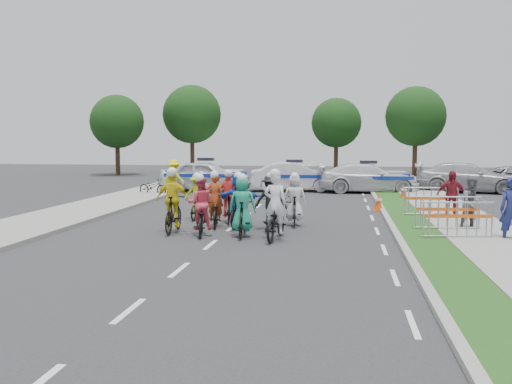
# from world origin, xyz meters

# --- Properties ---
(ground) EXTENTS (90.00, 90.00, 0.00)m
(ground) POSITION_xyz_m (0.00, 0.00, 0.00)
(ground) COLOR #28282B
(ground) RESTS_ON ground
(curb_right) EXTENTS (0.20, 60.00, 0.12)m
(curb_right) POSITION_xyz_m (5.10, 5.00, 0.06)
(curb_right) COLOR gray
(curb_right) RESTS_ON ground
(grass_strip) EXTENTS (1.20, 60.00, 0.11)m
(grass_strip) POSITION_xyz_m (5.80, 5.00, 0.06)
(grass_strip) COLOR #164114
(grass_strip) RESTS_ON ground
(sidewalk_right) EXTENTS (2.40, 60.00, 0.13)m
(sidewalk_right) POSITION_xyz_m (7.60, 5.00, 0.07)
(sidewalk_right) COLOR gray
(sidewalk_right) RESTS_ON ground
(sidewalk_left) EXTENTS (3.00, 60.00, 0.13)m
(sidewalk_left) POSITION_xyz_m (-6.50, 5.00, 0.07)
(sidewalk_left) COLOR gray
(sidewalk_left) RESTS_ON ground
(rider_0) EXTENTS (0.90, 2.05, 2.03)m
(rider_0) POSITION_xyz_m (1.64, 1.09, 0.67)
(rider_0) COLOR black
(rider_0) RESTS_ON ground
(rider_1) EXTENTS (0.82, 1.81, 1.87)m
(rider_1) POSITION_xyz_m (0.64, 1.40, 0.73)
(rider_1) COLOR black
(rider_1) RESTS_ON ground
(rider_2) EXTENTS (1.00, 1.91, 1.85)m
(rider_2) POSITION_xyz_m (-0.65, 1.47, 0.69)
(rider_2) COLOR black
(rider_2) RESTS_ON ground
(rider_3) EXTENTS (1.03, 1.93, 2.01)m
(rider_3) POSITION_xyz_m (-1.58, 1.82, 0.77)
(rider_3) COLOR black
(rider_3) RESTS_ON ground
(rider_4) EXTENTS (1.03, 1.81, 1.84)m
(rider_4) POSITION_xyz_m (1.31, 2.71, 0.72)
(rider_4) COLOR black
(rider_4) RESTS_ON ground
(rider_5) EXTENTS (1.49, 1.78, 1.82)m
(rider_5) POSITION_xyz_m (0.23, 3.02, 0.77)
(rider_5) COLOR black
(rider_5) RESTS_ON ground
(rider_6) EXTENTS (0.93, 1.87, 1.83)m
(rider_6) POSITION_xyz_m (-0.58, 3.21, 0.61)
(rider_6) COLOR black
(rider_6) RESTS_ON ground
(rider_7) EXTENTS (0.77, 1.71, 1.77)m
(rider_7) POSITION_xyz_m (1.97, 3.75, 0.69)
(rider_7) COLOR black
(rider_7) RESTS_ON ground
(rider_8) EXTENTS (0.85, 1.77, 1.74)m
(rider_8) POSITION_xyz_m (1.16, 4.22, 0.65)
(rider_8) COLOR black
(rider_8) RESTS_ON ground
(rider_9) EXTENTS (0.97, 1.79, 1.82)m
(rider_9) POSITION_xyz_m (-0.32, 4.20, 0.70)
(rider_9) COLOR black
(rider_9) RESTS_ON ground
(rider_10) EXTENTS (0.95, 1.66, 1.68)m
(rider_10) POSITION_xyz_m (-1.58, 4.78, 0.66)
(rider_10) COLOR black
(rider_10) RESTS_ON ground
(police_car_0) EXTENTS (4.98, 2.18, 1.67)m
(police_car_0) POSITION_xyz_m (-3.83, 15.39, 0.83)
(police_car_0) COLOR silver
(police_car_0) RESTS_ON ground
(police_car_1) EXTENTS (4.96, 2.33, 1.57)m
(police_car_1) POSITION_xyz_m (0.94, 16.20, 0.79)
(police_car_1) COLOR silver
(police_car_1) RESTS_ON ground
(police_car_2) EXTENTS (5.47, 2.53, 1.55)m
(police_car_2) POSITION_xyz_m (4.89, 16.00, 0.77)
(police_car_2) COLOR silver
(police_car_2) RESTS_ON ground
(civilian_sedan) EXTENTS (5.74, 3.08, 1.58)m
(civilian_sedan) POSITION_xyz_m (10.17, 16.90, 0.79)
(civilian_sedan) COLOR #ABABB0
(civilian_sedan) RESTS_ON ground
(spectator_0) EXTENTS (0.73, 0.55, 1.83)m
(spectator_0) POSITION_xyz_m (8.14, 1.54, 0.91)
(spectator_0) COLOR navy
(spectator_0) RESTS_ON ground
(spectator_1) EXTENTS (0.99, 0.87, 1.72)m
(spectator_1) POSITION_xyz_m (7.50, 3.39, 0.86)
(spectator_1) COLOR #5C5B61
(spectator_1) RESTS_ON ground
(spectator_2) EXTENTS (1.03, 0.44, 1.74)m
(spectator_2) POSITION_xyz_m (7.34, 6.00, 0.87)
(spectator_2) COLOR maroon
(spectator_2) RESTS_ON ground
(marshal_hiviz) EXTENTS (1.32, 1.03, 1.80)m
(marshal_hiviz) POSITION_xyz_m (-4.92, 13.02, 0.90)
(marshal_hiviz) COLOR #E9EA0C
(marshal_hiviz) RESTS_ON ground
(barrier_0) EXTENTS (2.05, 0.74, 1.12)m
(barrier_0) POSITION_xyz_m (6.70, 1.54, 0.56)
(barrier_0) COLOR #A5A8AD
(barrier_0) RESTS_ON ground
(barrier_1) EXTENTS (2.03, 0.65, 1.12)m
(barrier_1) POSITION_xyz_m (6.70, 3.09, 0.56)
(barrier_1) COLOR #A5A8AD
(barrier_1) RESTS_ON ground
(barrier_2) EXTENTS (2.04, 0.70, 1.12)m
(barrier_2) POSITION_xyz_m (6.70, 6.32, 0.56)
(barrier_2) COLOR #A5A8AD
(barrier_2) RESTS_ON ground
(cone_0) EXTENTS (0.40, 0.40, 0.70)m
(cone_0) POSITION_xyz_m (4.95, 8.11, 0.34)
(cone_0) COLOR #F24C0C
(cone_0) RESTS_ON ground
(cone_1) EXTENTS (0.40, 0.40, 0.70)m
(cone_1) POSITION_xyz_m (6.41, 12.75, 0.34)
(cone_1) COLOR #F24C0C
(cone_1) RESTS_ON ground
(parked_bike) EXTENTS (1.71, 0.99, 0.85)m
(parked_bike) POSITION_xyz_m (-6.03, 12.98, 0.42)
(parked_bike) COLOR black
(parked_bike) RESTS_ON ground
(tree_0) EXTENTS (4.20, 4.20, 6.30)m
(tree_0) POSITION_xyz_m (-14.00, 28.00, 4.19)
(tree_0) COLOR #382619
(tree_0) RESTS_ON ground
(tree_1) EXTENTS (4.55, 4.55, 6.82)m
(tree_1) POSITION_xyz_m (9.00, 30.00, 4.54)
(tree_1) COLOR #382619
(tree_1) RESTS_ON ground
(tree_3) EXTENTS (4.90, 4.90, 7.35)m
(tree_3) POSITION_xyz_m (-9.00, 32.00, 4.89)
(tree_3) COLOR #382619
(tree_3) RESTS_ON ground
(tree_4) EXTENTS (4.20, 4.20, 6.30)m
(tree_4) POSITION_xyz_m (3.00, 34.00, 4.19)
(tree_4) COLOR #382619
(tree_4) RESTS_ON ground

